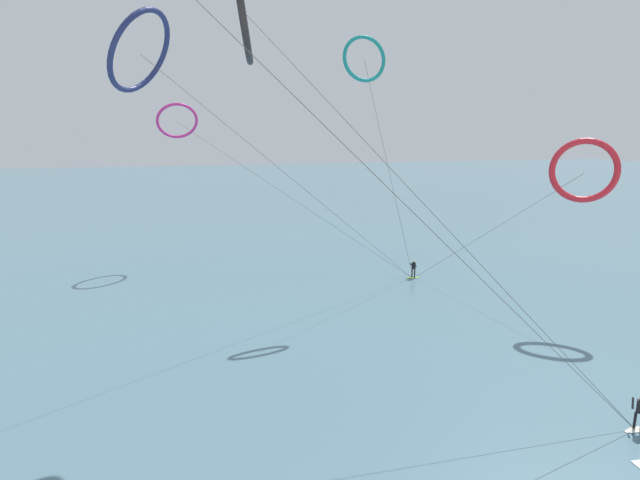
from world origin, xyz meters
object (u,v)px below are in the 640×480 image
object	(u,v)px
kite_navy	(141,52)
kite_magenta	(178,121)
surfer_ivory	(639,415)
kite_charcoal	(242,6)
kite_teal	(364,59)
surfer_lime	(413,270)
kite_crimson	(584,170)

from	to	relation	value
kite_navy	kite_magenta	size ratio (longest dim) A/B	1.08
surfer_ivory	kite_charcoal	world-z (taller)	kite_charcoal
kite_charcoal	kite_magenta	distance (m)	28.80
surfer_ivory	kite_teal	bearing A→B (deg)	-30.06
surfer_lime	surfer_ivory	bearing A→B (deg)	-34.15
kite_magenta	kite_teal	bearing A→B (deg)	124.05
surfer_lime	kite_charcoal	bearing A→B (deg)	-80.59
surfer_lime	kite_magenta	distance (m)	27.87
kite_navy	kite_crimson	distance (m)	29.72
kite_navy	kite_teal	distance (m)	17.09
kite_navy	kite_teal	bearing A→B (deg)	143.14
surfer_lime	kite_teal	xyz separation A→B (m)	(-6.54, -3.45, 17.96)
surfer_lime	kite_crimson	bearing A→B (deg)	-2.28
kite_crimson	kite_magenta	bearing A→B (deg)	176.38
surfer_lime	kite_teal	size ratio (longest dim) A/B	0.08
surfer_ivory	kite_magenta	bearing A→B (deg)	-17.57
surfer_ivory	kite_navy	distance (m)	30.62
kite_navy	kite_charcoal	xyz separation A→B (m)	(4.97, -4.63, 1.57)
kite_magenta	kite_charcoal	bearing A→B (deg)	90.84
surfer_lime	kite_navy	bearing A→B (deg)	-96.65
kite_navy	kite_charcoal	distance (m)	6.97
surfer_ivory	kite_crimson	world-z (taller)	kite_crimson
surfer_ivory	kite_crimson	size ratio (longest dim) A/B	0.12
kite_charcoal	kite_crimson	distance (m)	25.54
surfer_ivory	surfer_lime	size ratio (longest dim) A/B	1.00
kite_magenta	kite_crimson	bearing A→B (deg)	131.53
surfer_ivory	kite_charcoal	distance (m)	26.37
kite_crimson	surfer_ivory	bearing A→B (deg)	-81.84
surfer_lime	kite_charcoal	world-z (taller)	kite_charcoal
kite_magenta	kite_crimson	distance (m)	37.16
surfer_ivory	kite_navy	bearing A→B (deg)	11.04
kite_charcoal	kite_magenta	bearing A→B (deg)	16.26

